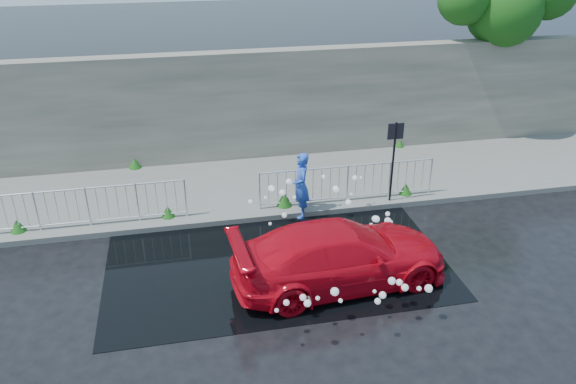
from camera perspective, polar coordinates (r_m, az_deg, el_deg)
The scene contains 13 objects.
ground at distance 12.80m, azimuth -2.71°, elevation -9.52°, with size 90.00×90.00×0.00m, color black.
pavement at distance 17.03m, azimuth -5.39°, elevation 0.51°, with size 30.00×4.00×0.15m, color #61615C.
curb at distance 15.26m, azimuth -4.50°, elevation -2.72°, with size 30.00×0.25×0.16m, color #61615C.
retaining_wall at distance 18.38m, azimuth -6.44°, elevation 8.61°, with size 30.00×0.60×3.50m, color #535046.
puddle at distance 13.67m, azimuth -1.29°, elevation -6.83°, with size 8.00×5.00×0.01m, color black.
sign_post at distance 15.61m, azimuth 10.73°, elevation 4.28°, with size 0.45×0.06×2.50m.
tree at distance 21.04m, azimuth 21.54°, elevation 17.41°, with size 4.89×2.54×6.21m.
railing_left at distance 15.40m, azimuth -19.69°, elevation -1.29°, with size 5.05×0.05×1.10m.
railing_right at distance 15.84m, azimuth 6.06°, elevation 1.03°, with size 5.05×0.05×1.10m.
weeds at distance 16.36m, azimuth -5.68°, elevation 0.32°, with size 12.17×3.93×0.42m.
water_spray at distance 13.32m, azimuth 4.71°, elevation -4.33°, with size 3.68×5.36×1.09m.
red_car at distance 12.59m, azimuth 5.32°, elevation -6.38°, with size 1.98×4.87×1.41m, color red.
person at distance 15.11m, azimuth 1.33°, elevation 0.66°, with size 0.67×0.44×1.85m, color blue.
Camera 1 is at (-1.48, -10.22, 7.56)m, focal length 35.00 mm.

